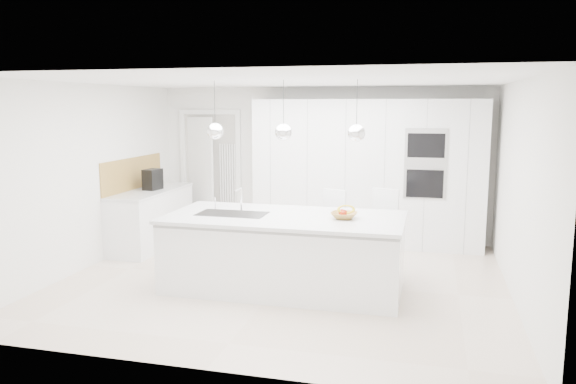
% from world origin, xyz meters
% --- Properties ---
extents(floor, '(5.50, 5.50, 0.00)m').
position_xyz_m(floor, '(0.00, 0.00, 0.00)').
color(floor, beige).
rests_on(floor, ground).
extents(wall_back, '(5.50, 0.00, 5.50)m').
position_xyz_m(wall_back, '(0.00, 2.50, 1.25)').
color(wall_back, white).
rests_on(wall_back, ground).
extents(wall_left, '(0.00, 5.00, 5.00)m').
position_xyz_m(wall_left, '(-2.75, 0.00, 1.25)').
color(wall_left, white).
rests_on(wall_left, ground).
extents(ceiling, '(5.50, 5.50, 0.00)m').
position_xyz_m(ceiling, '(0.00, 0.00, 2.50)').
color(ceiling, white).
rests_on(ceiling, wall_back).
extents(tall_cabinets, '(3.60, 0.60, 2.30)m').
position_xyz_m(tall_cabinets, '(0.80, 2.20, 1.15)').
color(tall_cabinets, white).
rests_on(tall_cabinets, floor).
extents(oven_stack, '(0.62, 0.04, 1.05)m').
position_xyz_m(oven_stack, '(1.70, 1.89, 1.35)').
color(oven_stack, '#A5A5A8').
rests_on(oven_stack, tall_cabinets).
extents(doorway_frame, '(1.11, 0.08, 2.13)m').
position_xyz_m(doorway_frame, '(-1.95, 2.47, 1.02)').
color(doorway_frame, white).
rests_on(doorway_frame, floor).
extents(hallway_door, '(0.76, 0.38, 2.00)m').
position_xyz_m(hallway_door, '(-2.20, 2.42, 1.00)').
color(hallway_door, white).
rests_on(hallway_door, floor).
extents(radiator, '(0.32, 0.04, 1.40)m').
position_xyz_m(radiator, '(-1.63, 2.46, 0.85)').
color(radiator, white).
rests_on(radiator, floor).
extents(left_base_cabinets, '(0.60, 1.80, 0.86)m').
position_xyz_m(left_base_cabinets, '(-2.45, 1.20, 0.43)').
color(left_base_cabinets, white).
rests_on(left_base_cabinets, floor).
extents(left_worktop, '(0.62, 1.82, 0.04)m').
position_xyz_m(left_worktop, '(-2.45, 1.20, 0.88)').
color(left_worktop, silver).
rests_on(left_worktop, left_base_cabinets).
extents(oak_backsplash, '(0.02, 1.80, 0.50)m').
position_xyz_m(oak_backsplash, '(-2.74, 1.20, 1.15)').
color(oak_backsplash, '#AF873F').
rests_on(oak_backsplash, wall_left).
extents(island_base, '(2.80, 1.20, 0.86)m').
position_xyz_m(island_base, '(0.10, -0.30, 0.43)').
color(island_base, white).
rests_on(island_base, floor).
extents(island_worktop, '(2.84, 1.40, 0.04)m').
position_xyz_m(island_worktop, '(0.10, -0.25, 0.88)').
color(island_worktop, silver).
rests_on(island_worktop, island_base).
extents(island_sink, '(0.84, 0.44, 0.18)m').
position_xyz_m(island_sink, '(-0.55, -0.30, 0.82)').
color(island_sink, '#3F3F42').
rests_on(island_sink, island_worktop).
extents(island_tap, '(0.02, 0.02, 0.30)m').
position_xyz_m(island_tap, '(-0.50, -0.10, 1.05)').
color(island_tap, white).
rests_on(island_tap, island_worktop).
extents(pendant_left, '(0.20, 0.20, 0.20)m').
position_xyz_m(pendant_left, '(-0.75, -0.30, 1.90)').
color(pendant_left, white).
rests_on(pendant_left, ceiling).
extents(pendant_mid, '(0.20, 0.20, 0.20)m').
position_xyz_m(pendant_mid, '(0.10, -0.30, 1.90)').
color(pendant_mid, white).
rests_on(pendant_mid, ceiling).
extents(pendant_right, '(0.20, 0.20, 0.20)m').
position_xyz_m(pendant_right, '(0.95, -0.30, 1.90)').
color(pendant_right, white).
rests_on(pendant_right, ceiling).
extents(fruit_bowl, '(0.31, 0.31, 0.08)m').
position_xyz_m(fruit_bowl, '(0.82, -0.25, 0.94)').
color(fruit_bowl, '#AF873F').
rests_on(fruit_bowl, island_worktop).
extents(espresso_machine, '(0.23, 0.32, 0.32)m').
position_xyz_m(espresso_machine, '(-2.43, 1.25, 1.06)').
color(espresso_machine, black).
rests_on(espresso_machine, left_worktop).
extents(bar_stool_left, '(0.51, 0.59, 1.09)m').
position_xyz_m(bar_stool_left, '(0.55, 0.55, 0.54)').
color(bar_stool_left, white).
rests_on(bar_stool_left, floor).
extents(bar_stool_right, '(0.48, 0.59, 1.12)m').
position_xyz_m(bar_stool_right, '(1.22, 0.55, 0.56)').
color(bar_stool_right, white).
rests_on(bar_stool_right, floor).
extents(apple_a, '(0.07, 0.07, 0.07)m').
position_xyz_m(apple_a, '(0.81, -0.23, 0.97)').
color(apple_a, '#A11E07').
rests_on(apple_a, fruit_bowl).
extents(apple_b, '(0.08, 0.08, 0.08)m').
position_xyz_m(apple_b, '(0.79, -0.23, 0.97)').
color(apple_b, '#A11E07').
rests_on(apple_b, fruit_bowl).
extents(apple_c, '(0.07, 0.07, 0.07)m').
position_xyz_m(apple_c, '(0.81, -0.22, 0.97)').
color(apple_c, '#A11E07').
rests_on(apple_c, fruit_bowl).
extents(apple_extra_3, '(0.08, 0.08, 0.08)m').
position_xyz_m(apple_extra_3, '(0.82, -0.32, 0.97)').
color(apple_extra_3, '#A11E07').
rests_on(apple_extra_3, fruit_bowl).
extents(banana_bunch, '(0.24, 0.17, 0.21)m').
position_xyz_m(banana_bunch, '(0.84, -0.28, 1.02)').
color(banana_bunch, yellow).
rests_on(banana_bunch, fruit_bowl).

